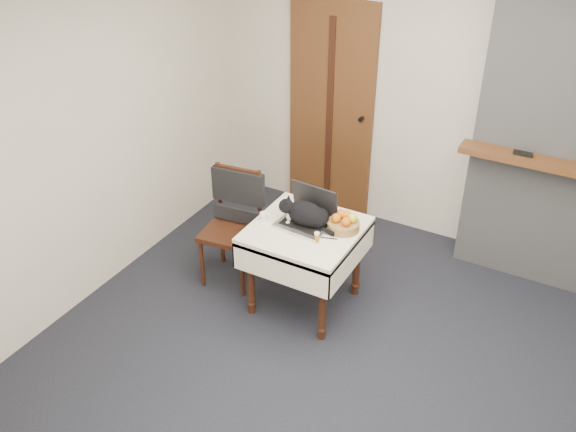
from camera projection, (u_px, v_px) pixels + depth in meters
name	position (u px, v px, depth m)	size (l,w,h in m)	color
ground	(358.00, 378.00, 4.38)	(4.50, 4.50, 0.00)	black
room_shell	(407.00, 114.00, 3.79)	(4.52, 4.01, 2.61)	beige
door	(331.00, 110.00, 5.81)	(0.82, 0.10, 2.00)	brown
side_table	(305.00, 241.00, 4.76)	(0.78, 0.78, 0.70)	#361A0E
laptop	(308.00, 215.00, 4.72)	(0.40, 0.35, 0.28)	#B7B7BC
cat	(307.00, 215.00, 4.67)	(0.46, 0.24, 0.22)	black
cream_jar	(264.00, 217.00, 4.76)	(0.06, 0.06, 0.07)	white
pill_bottle	(317.00, 237.00, 4.52)	(0.04, 0.04, 0.08)	#A66714
fruit_basket	(344.00, 223.00, 4.65)	(0.24, 0.24, 0.13)	olive
desk_clutter	(334.00, 233.00, 4.63)	(0.15, 0.02, 0.01)	black
chair	(235.00, 210.00, 5.10)	(0.48, 0.47, 0.95)	#361A0E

